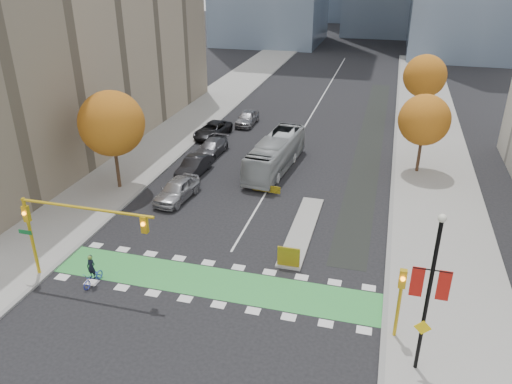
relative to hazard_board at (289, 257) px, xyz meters
The scene contains 24 objects.
ground 5.85m from the hazard_board, 133.60° to the right, with size 300.00×300.00×0.00m, color black.
sidewalk_west 23.59m from the hazard_board, 137.92° to the left, with size 7.00×120.00×0.15m, color gray.
sidewalk_east 18.45m from the hazard_board, 58.98° to the left, with size 7.00×120.00×0.15m, color gray.
curb_west 21.12m from the hazard_board, 131.54° to the left, with size 0.30×120.00×0.16m, color gray.
curb_east 16.92m from the hazard_board, 69.21° to the left, with size 0.30×120.00×0.16m, color gray.
bike_crossing 4.89m from the hazard_board, 145.98° to the right, with size 20.00×3.00×0.01m, color green.
centre_line 36.03m from the hazard_board, 96.38° to the left, with size 0.15×70.00×0.01m, color silver.
bike_lane_paint 26.05m from the hazard_board, 82.27° to the left, with size 2.50×50.00×0.01m, color black.
median_island 4.85m from the hazard_board, 90.00° to the left, with size 1.60×10.00×0.16m, color gray.
hazard_board is the anchor object (origin of this frame).
building_west 35.18m from the hazard_board, 147.56° to the left, with size 16.00×44.00×25.00m, color gray.
tree_west 18.44m from the hazard_board, 154.01° to the left, with size 5.20×5.20×8.22m.
tree_east_near 19.93m from the hazard_board, 65.80° to the left, with size 4.40×4.40×7.08m.
tree_east_far 35.13m from the hazard_board, 75.88° to the left, with size 4.80×4.80×7.65m.
traffic_signal_west 13.23m from the hazard_board, 158.45° to the right, with size 8.53×0.56×5.20m.
traffic_signal_east 8.26m from the hazard_board, 35.92° to the right, with size 0.35×0.43×4.10m.
banner_lamppost 10.76m from the hazard_board, 41.79° to the right, with size 1.65×0.36×8.28m.
cyclist 11.74m from the hazard_board, 156.40° to the right, with size 0.77×1.76×1.98m.
bus 15.82m from the hazard_board, 106.16° to the left, with size 2.53×10.80×3.01m, color #A1A6A8.
parked_car_a 12.68m from the hazard_board, 145.90° to the left, with size 2.03×5.04×1.72m, color #A2A3A8.
parked_car_b 16.40m from the hazard_board, 132.40° to the left, with size 1.66×4.76×1.57m, color black.
parked_car_c 20.46m from the hazard_board, 123.27° to the left, with size 2.02×4.98×1.45m, color #4F4F55.
parked_car_d 25.59m from the hazard_board, 120.25° to the left, with size 2.54×5.50×1.53m, color black.
parked_car_e 29.07m from the hazard_board, 111.17° to the left, with size 1.89×4.71×1.60m, color gray.
Camera 1 is at (8.90, -21.44, 17.67)m, focal length 35.00 mm.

